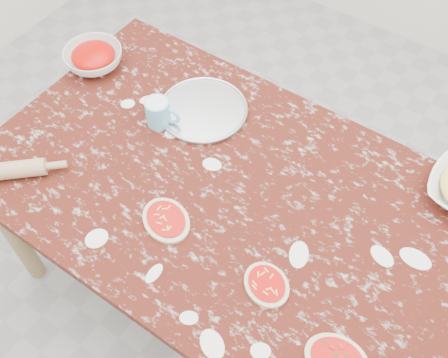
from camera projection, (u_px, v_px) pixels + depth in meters
ground at (224, 285)px, 2.32m from camera, size 4.00×4.00×0.00m
worktable at (224, 202)px, 1.78m from camera, size 1.60×1.00×0.75m
pizza_tray at (203, 110)px, 1.90m from camera, size 0.32×0.32×0.01m
sauce_bowl at (94, 58)px, 2.02m from camera, size 0.22×0.22×0.07m
flour_mug at (159, 112)px, 1.83m from camera, size 0.13×0.09×0.10m
pizza_left at (166, 220)px, 1.63m from camera, size 0.21×0.19×0.02m
pizza_mid at (267, 285)px, 1.50m from camera, size 0.18×0.17×0.02m
rolling_pin at (0, 171)px, 1.71m from camera, size 0.25×0.24×0.06m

